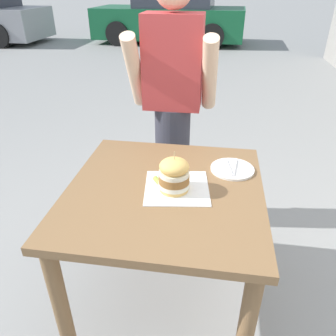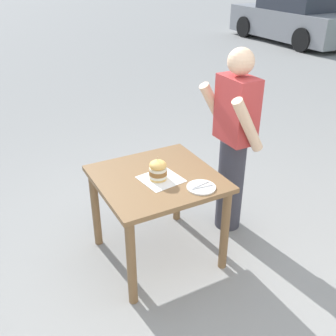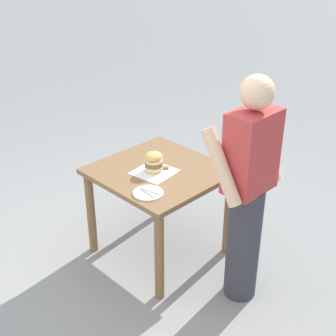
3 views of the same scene
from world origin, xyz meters
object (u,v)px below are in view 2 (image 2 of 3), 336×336
at_px(parked_car_mid_block, 295,17).
at_px(sandwich, 158,170).
at_px(patio_table, 157,191).
at_px(side_plate_with_forks, 201,187).
at_px(diner_across_table, 234,142).
at_px(pickle_spear, 157,173).

bearing_deg(parked_car_mid_block, sandwich, -49.50).
height_order(patio_table, side_plate_with_forks, side_plate_with_forks).
height_order(sandwich, side_plate_with_forks, sandwich).
bearing_deg(parked_car_mid_block, diner_across_table, -47.05).
xyz_separation_m(pickle_spear, diner_across_table, (-0.05, 0.77, 0.09)).
xyz_separation_m(sandwich, side_plate_with_forks, (0.27, 0.23, -0.08)).
relative_size(sandwich, parked_car_mid_block, 0.05).
bearing_deg(parked_car_mid_block, patio_table, -49.65).
distance_m(diner_across_table, parked_car_mid_block, 10.05).
bearing_deg(diner_across_table, parked_car_mid_block, 132.95).
height_order(side_plate_with_forks, diner_across_table, diner_across_table).
xyz_separation_m(side_plate_with_forks, parked_car_mid_block, (-7.23, 7.93, -0.07)).
relative_size(sandwich, side_plate_with_forks, 0.88).
bearing_deg(sandwich, pickle_spear, 159.46).
xyz_separation_m(pickle_spear, side_plate_with_forks, (0.34, 0.20, -0.01)).
relative_size(patio_table, side_plate_with_forks, 4.24).
height_order(patio_table, sandwich, sandwich).
relative_size(sandwich, diner_across_table, 0.11).
relative_size(side_plate_with_forks, diner_across_table, 0.13).
height_order(patio_table, parked_car_mid_block, parked_car_mid_block).
height_order(patio_table, pickle_spear, pickle_spear).
xyz_separation_m(patio_table, sandwich, (0.04, -0.01, 0.22)).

